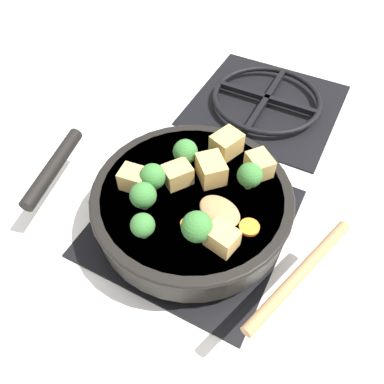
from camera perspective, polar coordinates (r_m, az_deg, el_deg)
ground_plane at (r=0.65m, az=-0.00°, el=-4.68°), size 2.40×2.40×0.00m
front_burner_grate at (r=0.64m, az=-0.00°, el=-4.08°), size 0.31×0.31×0.03m
rear_burner_grate at (r=0.88m, az=11.24°, el=13.42°), size 0.31×0.31×0.03m
skillet_pan at (r=0.60m, az=-0.21°, el=-1.48°), size 0.43×0.32×0.06m
wooden_spoon at (r=0.53m, az=10.45°, el=-7.72°), size 0.22×0.21×0.02m
tofu_cube_center_large at (r=0.58m, az=2.93°, el=3.47°), size 0.06×0.06×0.04m
tofu_cube_near_handle at (r=0.51m, az=4.58°, el=-7.02°), size 0.05×0.04×0.03m
tofu_cube_east_chunk at (r=0.60m, az=10.21°, el=4.12°), size 0.05×0.05×0.03m
tofu_cube_west_chunk at (r=0.58m, az=-8.82°, el=2.00°), size 0.05×0.04×0.03m
tofu_cube_back_piece at (r=0.63m, az=5.28°, el=7.29°), size 0.05×0.06×0.04m
tofu_cube_front_piece at (r=0.58m, az=-2.21°, el=2.66°), size 0.05×0.05×0.03m
broccoli_floret_near_spoon at (r=0.60m, az=-1.02°, el=6.14°), size 0.04×0.04×0.05m
broccoli_floret_center_top at (r=0.51m, az=0.77°, el=-5.33°), size 0.04×0.04×0.05m
broccoli_floret_east_rim at (r=0.55m, az=-7.46°, el=-0.55°), size 0.04×0.04×0.05m
broccoli_floret_west_rim at (r=0.57m, az=-6.01°, el=2.32°), size 0.04×0.04×0.05m
broccoli_floret_north_edge at (r=0.52m, az=-7.52°, el=-5.08°), size 0.03×0.03×0.04m
broccoli_floret_south_cluster at (r=0.57m, az=8.79°, el=2.51°), size 0.04×0.04×0.05m
carrot_slice_orange_thin at (r=0.54m, az=8.72°, el=-5.31°), size 0.03×0.03×0.01m
carrot_slice_near_center at (r=0.54m, az=-0.58°, el=-4.94°), size 0.02×0.02×0.01m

